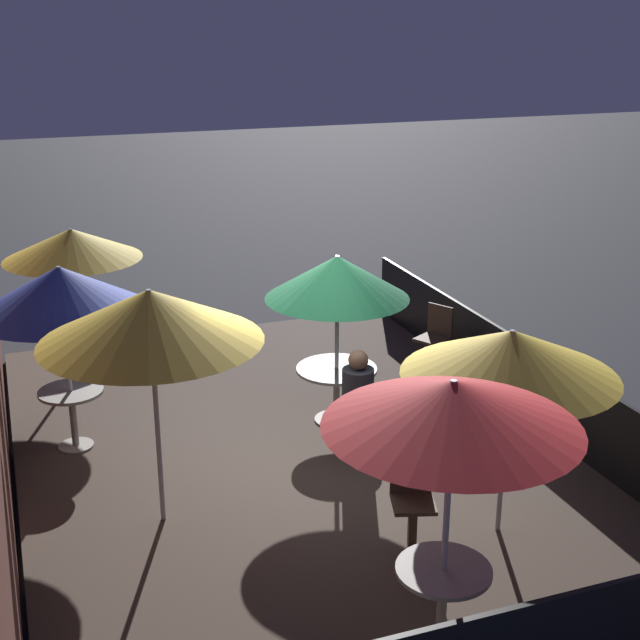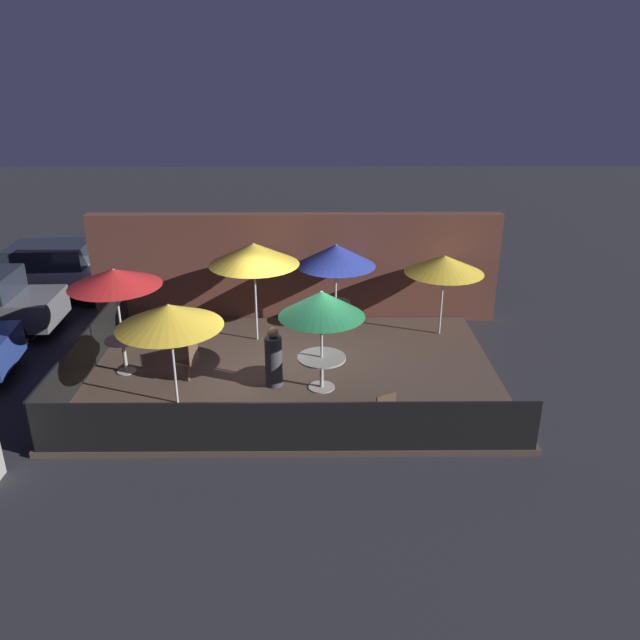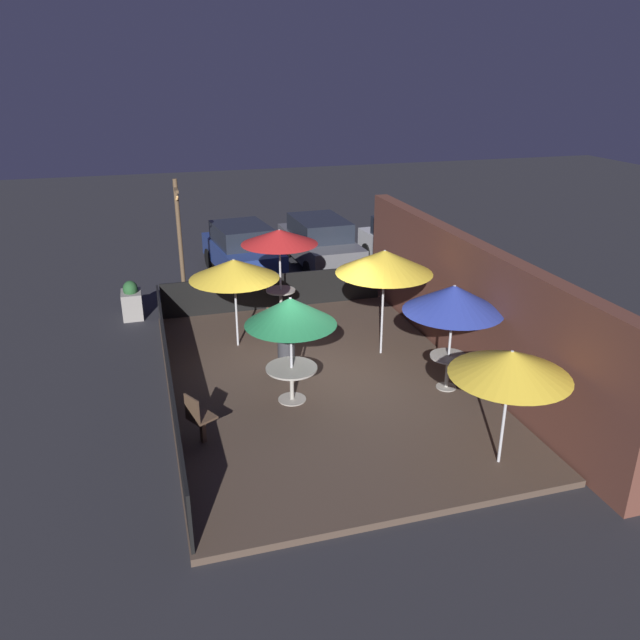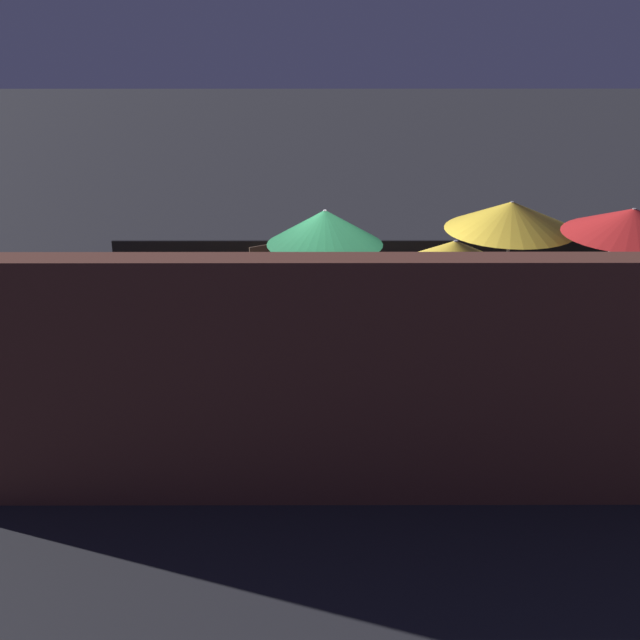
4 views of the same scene
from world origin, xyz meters
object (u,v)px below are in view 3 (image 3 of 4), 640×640
dining_table_0 (292,374)px  patio_umbrella_1 (279,237)px  patio_umbrella_3 (234,269)px  light_post (179,234)px  parked_car_2 (405,244)px  patio_umbrella_2 (454,298)px  patio_umbrella_4 (384,262)px  patron_0 (286,351)px  parked_car_0 (242,249)px  patio_chair_1 (276,323)px  planter_box (132,301)px  patio_umbrella_0 (290,311)px  dining_table_1 (281,296)px  patio_umbrella_5 (511,363)px  parked_car_1 (320,242)px  patio_chair_0 (199,417)px  dining_table_2 (448,363)px

dining_table_0 → patio_umbrella_1: bearing=169.9°
patio_umbrella_1 → patio_umbrella_3: size_ratio=1.12×
light_post → parked_car_2: light_post is taller
patio_umbrella_2 → patio_umbrella_4: patio_umbrella_4 is taller
patron_0 → parked_car_0: parked_car_0 is taller
patio_umbrella_2 → patio_chair_1: 4.48m
light_post → planter_box: bearing=-57.7°
patio_umbrella_0 → dining_table_1: patio_umbrella_0 is taller
patio_umbrella_5 → parked_car_0: 11.78m
patio_umbrella_5 → parked_car_1: (-11.72, 0.31, -1.07)m
patio_umbrella_0 → patio_umbrella_5: (2.96, 2.78, -0.06)m
patio_umbrella_5 → parked_car_1: bearing=178.5°
patio_umbrella_0 → patio_chair_0: (1.05, -1.89, -1.34)m
dining_table_0 → parked_car_0: size_ratio=0.25×
patio_umbrella_4 → dining_table_2: size_ratio=3.25×
patio_umbrella_3 → patio_chair_1: 1.64m
patio_chair_0 → parked_car_2: parked_car_2 is taller
patio_umbrella_3 → patio_umbrella_5: bearing=30.1°
patio_umbrella_4 → dining_table_1: (-2.71, -1.70, -1.56)m
patron_0 → dining_table_2: bearing=-56.2°
patio_umbrella_3 → parked_car_2: (-4.81, 6.29, -1.14)m
dining_table_0 → dining_table_2: (0.39, 3.13, -0.01)m
planter_box → light_post: light_post is taller
patio_umbrella_1 → patio_umbrella_2: bearing=27.1°
planter_box → parked_car_1: size_ratio=0.23×
patio_umbrella_4 → dining_table_1: patio_umbrella_4 is taller
patio_umbrella_5 → patio_chair_0: bearing=-112.3°
patio_chair_0 → parked_car_1: 10.99m
patio_umbrella_3 → patio_chair_0: 4.34m
patio_umbrella_3 → parked_car_0: 5.88m
patio_chair_0 → patio_chair_1: bearing=31.2°
patio_umbrella_3 → patio_umbrella_4: bearing=66.6°
patio_umbrella_0 → patio_umbrella_4: patio_umbrella_4 is taller
patio_umbrella_4 → dining_table_1: size_ratio=3.11×
dining_table_2 → patron_0: bearing=-114.6°
dining_table_0 → dining_table_2: dining_table_2 is taller
dining_table_0 → parked_car_0: bearing=176.7°
patio_umbrella_4 → dining_table_0: bearing=-57.9°
patio_umbrella_2 → patio_umbrella_5: 2.61m
light_post → patio_umbrella_5: bearing=24.2°
dining_table_1 → patio_chair_1: bearing=-17.2°
dining_table_1 → parked_car_2: 6.00m
patio_umbrella_1 → parked_car_0: 4.52m
patio_umbrella_2 → parked_car_2: patio_umbrella_2 is taller
patio_umbrella_1 → patio_umbrella_5: bearing=15.6°
parked_car_0 → patron_0: bearing=-9.6°
patron_0 → light_post: light_post is taller
dining_table_1 → patio_chair_0: (5.31, -2.65, -0.08)m
patio_umbrella_3 → patio_umbrella_4: size_ratio=0.86×
parked_car_2 → patio_umbrella_2: bearing=-21.6°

